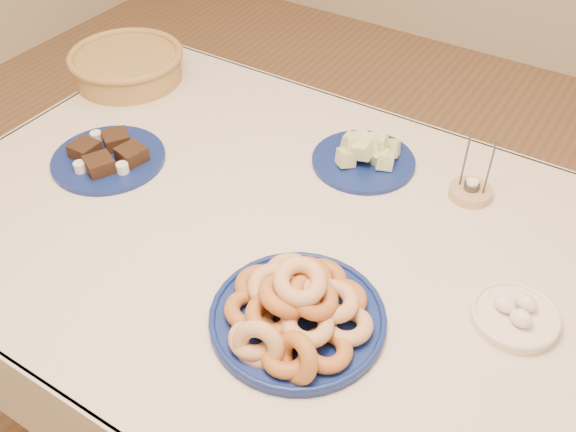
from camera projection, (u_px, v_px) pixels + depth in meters
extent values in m
plane|color=brown|center=(297.00, 423.00, 1.88)|extent=(5.00, 5.00, 0.00)
cylinder|color=brown|center=(185.00, 176.00, 2.17)|extent=(0.06, 0.06, 0.72)
cube|color=beige|center=(300.00, 241.00, 1.39)|extent=(1.70, 1.10, 0.02)
cube|color=beige|center=(401.00, 160.00, 1.82)|extent=(1.70, 0.01, 0.28)
cube|color=beige|center=(44.00, 162.00, 1.81)|extent=(0.01, 1.10, 0.28)
cylinder|color=navy|center=(298.00, 319.00, 1.20)|extent=(0.35, 0.35, 0.02)
torus|color=navy|center=(298.00, 316.00, 1.20)|extent=(0.35, 0.35, 0.01)
torus|color=#BB7A4D|center=(347.00, 325.00, 1.16)|extent=(0.13, 0.13, 0.04)
torus|color=brown|center=(342.00, 299.00, 1.21)|extent=(0.13, 0.13, 0.03)
torus|color=brown|center=(323.00, 278.00, 1.25)|extent=(0.13, 0.13, 0.04)
torus|color=#BB7A4D|center=(289.00, 272.00, 1.26)|extent=(0.12, 0.12, 0.03)
torus|color=brown|center=(260.00, 285.00, 1.23)|extent=(0.14, 0.14, 0.04)
torus|color=brown|center=(250.00, 310.00, 1.19)|extent=(0.13, 0.13, 0.04)
torus|color=#BB7A4D|center=(255.00, 338.00, 1.14)|extent=(0.14, 0.14, 0.03)
torus|color=brown|center=(287.00, 355.00, 1.11)|extent=(0.11, 0.12, 0.04)
torus|color=brown|center=(326.00, 350.00, 1.12)|extent=(0.13, 0.13, 0.03)
torus|color=#BB7A4D|center=(333.00, 301.00, 1.17)|extent=(0.12, 0.12, 0.04)
torus|color=brown|center=(307.00, 280.00, 1.21)|extent=(0.14, 0.14, 0.06)
torus|color=#BB7A4D|center=(273.00, 286.00, 1.19)|extent=(0.14, 0.14, 0.05)
torus|color=brown|center=(272.00, 315.00, 1.14)|extent=(0.14, 0.14, 0.05)
torus|color=#BB7A4D|center=(307.00, 324.00, 1.13)|extent=(0.12, 0.12, 0.04)
torus|color=brown|center=(313.00, 296.00, 1.14)|extent=(0.11, 0.11, 0.06)
torus|color=#BB7A4D|center=(298.00, 278.00, 1.17)|extent=(0.12, 0.12, 0.05)
torus|color=brown|center=(284.00, 296.00, 1.14)|extent=(0.14, 0.14, 0.07)
torus|color=#BB7A4D|center=(300.00, 282.00, 1.13)|extent=(0.14, 0.14, 0.06)
torus|color=#BB7A4D|center=(258.00, 345.00, 1.11)|extent=(0.11, 0.08, 0.10)
torus|color=brown|center=(296.00, 358.00, 1.09)|extent=(0.11, 0.10, 0.10)
cylinder|color=navy|center=(363.00, 161.00, 1.57)|extent=(0.33, 0.33, 0.01)
cube|color=#BACC81|center=(346.00, 158.00, 1.54)|extent=(0.06, 0.06, 0.05)
cube|color=#BACC81|center=(391.00, 148.00, 1.57)|extent=(0.05, 0.05, 0.05)
cube|color=#BACC81|center=(379.00, 143.00, 1.54)|extent=(0.05, 0.05, 0.05)
cube|color=#BACC81|center=(381.00, 158.00, 1.54)|extent=(0.05, 0.05, 0.05)
cube|color=#BACC81|center=(363.00, 143.00, 1.59)|extent=(0.06, 0.06, 0.05)
cube|color=#BACC81|center=(361.00, 141.00, 1.54)|extent=(0.05, 0.05, 0.05)
cube|color=#BACC81|center=(363.00, 150.00, 1.52)|extent=(0.05, 0.04, 0.05)
cube|color=#BACC81|center=(351.00, 143.00, 1.59)|extent=(0.05, 0.05, 0.05)
cube|color=#BACC81|center=(378.00, 146.00, 1.57)|extent=(0.04, 0.05, 0.05)
cube|color=#BACC81|center=(385.00, 160.00, 1.53)|extent=(0.05, 0.06, 0.05)
cube|color=#BACC81|center=(370.00, 144.00, 1.53)|extent=(0.06, 0.06, 0.05)
cube|color=#BACC81|center=(368.00, 143.00, 1.54)|extent=(0.05, 0.05, 0.06)
cube|color=#BACC81|center=(377.00, 142.00, 1.54)|extent=(0.06, 0.05, 0.05)
cube|color=#BACC81|center=(354.00, 144.00, 1.53)|extent=(0.06, 0.06, 0.05)
cylinder|color=navy|center=(109.00, 159.00, 1.58)|extent=(0.32, 0.32, 0.01)
cube|color=black|center=(85.00, 150.00, 1.57)|extent=(0.06, 0.06, 0.04)
cube|color=black|center=(99.00, 165.00, 1.52)|extent=(0.08, 0.08, 0.04)
cube|color=black|center=(116.00, 140.00, 1.60)|extent=(0.08, 0.08, 0.04)
cube|color=black|center=(132.00, 154.00, 1.55)|extent=(0.07, 0.07, 0.04)
cylinder|color=white|center=(96.00, 137.00, 1.62)|extent=(0.03, 0.03, 0.02)
cylinder|color=white|center=(80.00, 167.00, 1.52)|extent=(0.03, 0.03, 0.02)
cylinder|color=white|center=(123.00, 168.00, 1.52)|extent=(0.03, 0.03, 0.02)
cylinder|color=olive|center=(128.00, 67.00, 1.86)|extent=(0.39, 0.39, 0.07)
torus|color=olive|center=(125.00, 55.00, 1.83)|extent=(0.41, 0.41, 0.02)
cylinder|color=tan|center=(470.00, 192.00, 1.48)|extent=(0.10, 0.10, 0.02)
cylinder|color=#444449|center=(472.00, 186.00, 1.46)|extent=(0.04, 0.04, 0.02)
cylinder|color=white|center=(473.00, 182.00, 1.46)|extent=(0.03, 0.03, 0.01)
cylinder|color=#444449|center=(465.00, 160.00, 1.43)|extent=(0.00, 0.00, 0.14)
cylinder|color=#444449|center=(489.00, 168.00, 1.41)|extent=(0.00, 0.00, 0.14)
cylinder|color=silver|center=(514.00, 317.00, 1.20)|extent=(0.19, 0.19, 0.02)
torus|color=silver|center=(515.00, 314.00, 1.20)|extent=(0.20, 0.20, 0.01)
ellipsoid|color=white|center=(505.00, 304.00, 1.19)|extent=(0.05, 0.04, 0.03)
ellipsoid|color=white|center=(521.00, 318.00, 1.17)|extent=(0.05, 0.04, 0.03)
ellipsoid|color=white|center=(526.00, 303.00, 1.19)|extent=(0.05, 0.04, 0.03)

